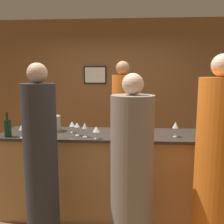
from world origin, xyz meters
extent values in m
plane|color=brown|center=(0.00, 0.00, 0.00)|extent=(14.00, 14.00, 0.00)
cube|color=brown|center=(0.00, 1.91, 1.40)|extent=(8.00, 0.06, 2.80)
cube|color=black|center=(-0.38, 1.87, 1.75)|extent=(0.44, 0.02, 0.34)
cube|color=silver|center=(-0.38, 1.86, 1.75)|extent=(0.39, 0.00, 0.29)
cube|color=#B27F4C|center=(0.00, 0.00, 0.51)|extent=(2.53, 0.61, 1.01)
cube|color=#332D28|center=(0.00, 0.00, 1.03)|extent=(2.59, 0.67, 0.04)
cylinder|color=orange|center=(0.19, 0.71, 0.88)|extent=(0.31, 0.31, 1.75)
sphere|color=#A37556|center=(0.19, 0.71, 1.86)|extent=(0.20, 0.20, 0.20)
cylinder|color=orange|center=(1.10, -0.73, 0.87)|extent=(0.39, 0.39, 1.74)
sphere|color=beige|center=(1.10, -0.73, 1.84)|extent=(0.20, 0.20, 0.20)
cylinder|color=gray|center=(0.32, -0.75, 0.79)|extent=(0.40, 0.40, 1.58)
sphere|color=beige|center=(0.32, -0.75, 1.68)|extent=(0.20, 0.20, 0.20)
cylinder|color=#2D2D33|center=(-0.56, -0.72, 0.84)|extent=(0.32, 0.32, 1.68)
sphere|color=tan|center=(-0.56, -0.72, 1.78)|extent=(0.19, 0.19, 0.19)
cylinder|color=black|center=(-1.11, -0.25, 1.15)|extent=(0.08, 0.08, 0.20)
cylinder|color=black|center=(-1.11, -0.25, 1.29)|extent=(0.03, 0.03, 0.09)
cylinder|color=#9E9993|center=(-0.68, 0.08, 1.15)|extent=(0.19, 0.19, 0.20)
cylinder|color=silver|center=(-0.92, -0.30, 1.05)|extent=(0.05, 0.05, 0.00)
cylinder|color=silver|center=(-0.92, -0.30, 1.10)|extent=(0.01, 0.01, 0.09)
cone|color=silver|center=(-0.92, -0.30, 1.17)|extent=(0.07, 0.07, 0.07)
cylinder|color=silver|center=(-0.22, -0.21, 1.05)|extent=(0.05, 0.05, 0.00)
cylinder|color=silver|center=(-0.22, -0.21, 1.10)|extent=(0.01, 0.01, 0.10)
cone|color=silver|center=(-0.22, -0.21, 1.18)|extent=(0.06, 0.06, 0.07)
cylinder|color=silver|center=(1.08, -0.23, 1.05)|extent=(0.05, 0.05, 0.00)
cylinder|color=silver|center=(1.08, -0.23, 1.10)|extent=(0.01, 0.01, 0.09)
cone|color=silver|center=(1.08, -0.23, 1.17)|extent=(0.07, 0.07, 0.06)
cylinder|color=silver|center=(-0.07, -0.28, 1.05)|extent=(0.05, 0.05, 0.00)
cylinder|color=silver|center=(-0.07, -0.28, 1.09)|extent=(0.01, 0.01, 0.08)
cone|color=silver|center=(-0.07, -0.28, 1.16)|extent=(0.08, 0.08, 0.06)
cylinder|color=silver|center=(-0.41, 0.00, 1.05)|extent=(0.05, 0.05, 0.00)
cylinder|color=silver|center=(-0.41, 0.00, 1.09)|extent=(0.01, 0.01, 0.08)
cone|color=silver|center=(-0.41, 0.00, 1.16)|extent=(0.07, 0.07, 0.06)
cylinder|color=silver|center=(0.83, -0.12, 1.05)|extent=(0.05, 0.05, 0.00)
cylinder|color=silver|center=(0.83, -0.12, 1.10)|extent=(0.01, 0.01, 0.10)
cone|color=silver|center=(0.83, -0.12, 1.19)|extent=(0.07, 0.07, 0.07)
cylinder|color=silver|center=(-0.32, -0.14, 1.05)|extent=(0.05, 0.05, 0.00)
cylinder|color=silver|center=(-0.32, -0.14, 1.10)|extent=(0.01, 0.01, 0.10)
cone|color=silver|center=(-0.32, -0.14, 1.18)|extent=(0.07, 0.07, 0.06)
camera|label=1|loc=(0.29, -2.98, 1.77)|focal=40.00mm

